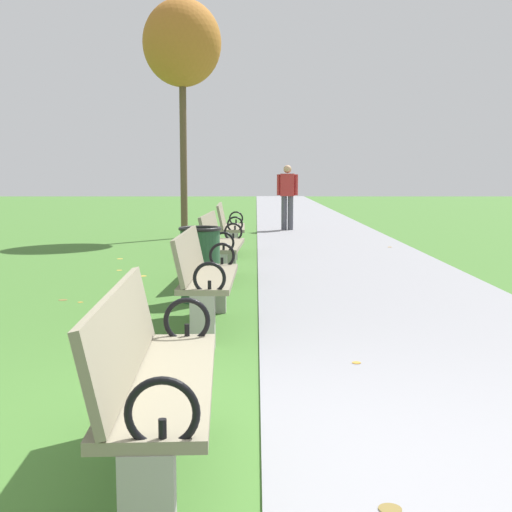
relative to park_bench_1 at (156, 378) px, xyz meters
name	(u,v)px	position (x,y,z in m)	size (l,w,h in m)	color
ground_plane	(264,477)	(0.50, 0.01, -0.49)	(80.00, 80.00, 0.00)	#42722D
paved_walkway	(307,220)	(1.99, 18.01, -0.48)	(2.98, 44.00, 0.02)	gray
park_bench_1	(156,378)	(0.00, 0.00, 0.00)	(0.54, 1.62, 0.90)	gray
park_bench_2	(206,277)	(0.00, 3.12, 0.00)	(0.50, 1.61, 0.90)	gray
park_bench_3	(223,245)	(0.00, 5.97, 0.00)	(0.54, 1.62, 0.90)	gray
park_bench_4	(231,227)	(0.00, 8.97, 0.00)	(0.50, 1.61, 0.90)	gray
tree_2	(184,45)	(-1.13, 12.11, 3.72)	(1.70, 1.70, 5.18)	brown
pedestrian_walking	(290,194)	(1.26, 14.04, 0.44)	(0.53, 0.26, 1.62)	#4C4C56
trash_bin	(202,264)	(-0.15, 4.47, -0.06)	(0.48, 0.48, 0.84)	#234C2D
scattered_leaves	(193,303)	(-0.25, 4.34, -0.48)	(4.98, 12.42, 0.02)	#BC842D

